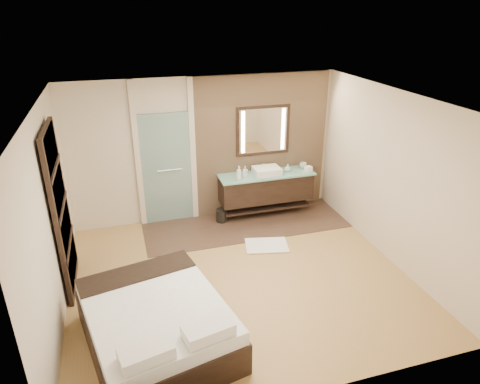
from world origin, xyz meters
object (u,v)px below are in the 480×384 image
object	(u,v)px
mirror_unit	(263,131)
bed	(157,324)
vanity	(266,187)
waste_bin	(222,216)

from	to	relation	value
mirror_unit	bed	world-z (taller)	mirror_unit
vanity	waste_bin	xyz separation A→B (m)	(-0.91, -0.07, -0.45)
mirror_unit	waste_bin	xyz separation A→B (m)	(-0.91, -0.31, -1.52)
mirror_unit	waste_bin	bearing A→B (deg)	-161.44
waste_bin	bed	bearing A→B (deg)	-118.06
mirror_unit	vanity	bearing A→B (deg)	-90.00
vanity	waste_bin	world-z (taller)	vanity
waste_bin	mirror_unit	bearing A→B (deg)	18.56
mirror_unit	bed	distance (m)	4.26
bed	waste_bin	distance (m)	3.29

